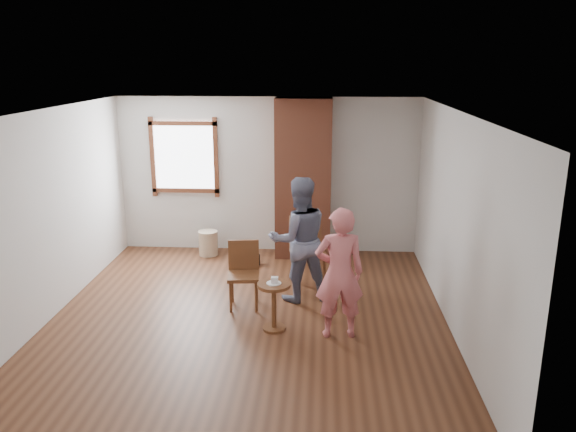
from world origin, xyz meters
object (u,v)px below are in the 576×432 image
Objects in this scene: person_pink at (339,273)px; side_table at (274,299)px; dining_chair_right at (307,247)px; dining_chair_left at (244,270)px; man at (299,239)px; stoneware_crock at (208,243)px.

side_table is at bearing -14.34° from person_pink.
dining_chair_right is at bearing -81.65° from person_pink.
dining_chair_left is 0.85m from man.
man reaches higher than stoneware_crock.
person_pink is (0.42, -1.56, 0.22)m from dining_chair_right.
side_table is at bearing -63.08° from stoneware_crock.
dining_chair_left is 1.46× the size of side_table.
dining_chair_right is at bearing 76.29° from side_table.
stoneware_crock is 0.26× the size of person_pink.
dining_chair_right reaches higher than stoneware_crock.
person_pink reaches higher than dining_chair_right.
stoneware_crock is 2.41m from man.
man is at bearing -46.65° from stoneware_crock.
dining_chair_left is 1.50m from person_pink.
stoneware_crock is 2.96m from side_table.
man reaches higher than dining_chair_right.
dining_chair_left is 0.55× the size of person_pink.
person_pink reaches higher than dining_chair_left.
stoneware_crock is at bearing -63.71° from man.
person_pink is at bearing 99.12° from man.
side_table is (0.46, -0.69, -0.09)m from dining_chair_left.
dining_chair_right is 0.60m from man.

